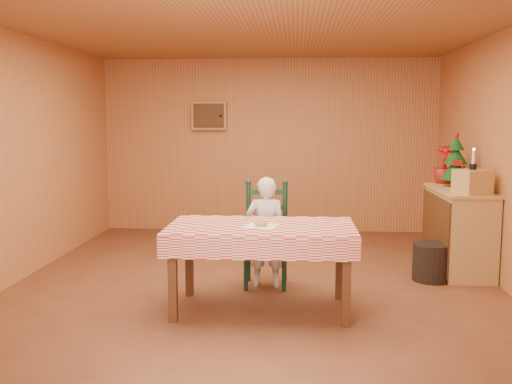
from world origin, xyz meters
TOP-DOWN VIEW (x-y plane):
  - ground at (0.00, 0.00)m, footprint 6.00×6.00m
  - cabin_walls at (-0.00, 0.53)m, footprint 5.10×6.05m
  - dining_table at (0.11, -0.69)m, footprint 1.66×0.96m
  - ladder_chair at (0.11, 0.10)m, footprint 0.44×0.40m
  - seated_child at (0.11, 0.04)m, footprint 0.41×0.27m
  - napkin at (0.11, -0.74)m, footprint 0.32×0.32m
  - donut at (0.11, -0.74)m, footprint 0.15×0.15m
  - shelf_unit at (2.23, 0.78)m, footprint 0.54×1.24m
  - crate at (2.24, 0.38)m, footprint 0.39×0.39m
  - christmas_tree at (2.24, 1.03)m, footprint 0.34×0.34m
  - flower_arrangement at (2.19, 1.33)m, footprint 0.31×0.31m
  - candle_set at (2.24, 0.38)m, footprint 0.07×0.07m
  - storage_bin at (1.85, 0.36)m, footprint 0.46×0.46m

SIDE VIEW (x-z plane):
  - ground at x=0.00m, z-range 0.00..0.00m
  - storage_bin at x=1.85m, z-range 0.00..0.40m
  - shelf_unit at x=2.23m, z-range 0.00..0.93m
  - ladder_chair at x=0.11m, z-range -0.04..1.04m
  - seated_child at x=0.11m, z-range 0.00..1.12m
  - dining_table at x=0.11m, z-range 0.30..1.07m
  - napkin at x=0.11m, z-range 0.77..0.77m
  - donut at x=0.11m, z-range 0.77..0.81m
  - crate at x=2.24m, z-range 0.93..1.18m
  - flower_arrangement at x=2.19m, z-range 0.93..1.39m
  - christmas_tree at x=2.24m, z-range 0.90..1.52m
  - candle_set at x=2.24m, z-range 1.13..1.36m
  - cabin_walls at x=0.00m, z-range 0.50..3.15m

